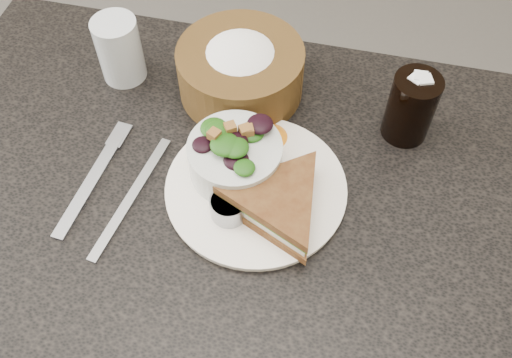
{
  "coord_description": "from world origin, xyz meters",
  "views": [
    {
      "loc": [
        0.14,
        -0.42,
        1.44
      ],
      "look_at": [
        0.04,
        0.02,
        0.78
      ],
      "focal_mm": 40.0,
      "sensor_mm": 36.0,
      "label": 1
    }
  ],
  "objects": [
    {
      "name": "dressing_ramekin",
      "position": [
        0.02,
        -0.03,
        0.78
      ],
      "size": [
        0.06,
        0.06,
        0.03
      ],
      "primitive_type": "cylinder",
      "rotation": [
        0.0,
        0.0,
        0.24
      ],
      "color": "gray",
      "rests_on": "dinner_plate"
    },
    {
      "name": "cola_glass",
      "position": [
        0.24,
        0.18,
        0.81
      ],
      "size": [
        0.08,
        0.08,
        0.12
      ],
      "primitive_type": null,
      "rotation": [
        0.0,
        0.0,
        0.11
      ],
      "color": "black",
      "rests_on": "dining_table"
    },
    {
      "name": "salad_bowl",
      "position": [
        0.01,
        0.05,
        0.8
      ],
      "size": [
        0.16,
        0.16,
        0.08
      ],
      "primitive_type": null,
      "rotation": [
        0.0,
        0.0,
        -0.25
      ],
      "color": "silver",
      "rests_on": "dinner_plate"
    },
    {
      "name": "dinner_plate",
      "position": [
        0.04,
        0.02,
        0.76
      ],
      "size": [
        0.26,
        0.26,
        0.01
      ],
      "primitive_type": "cylinder",
      "color": "white",
      "rests_on": "dining_table"
    },
    {
      "name": "knife",
      "position": [
        -0.13,
        -0.03,
        0.75
      ],
      "size": [
        0.05,
        0.22,
        0.0
      ],
      "primitive_type": "cube",
      "rotation": [
        0.0,
        0.0,
        -0.15
      ],
      "color": "#989BA0",
      "rests_on": "dining_table"
    },
    {
      "name": "dining_table",
      "position": [
        0.0,
        0.0,
        0.38
      ],
      "size": [
        1.0,
        0.7,
        0.75
      ],
      "primitive_type": "cube",
      "color": "black",
      "rests_on": "floor"
    },
    {
      "name": "orange_wedge",
      "position": [
        0.04,
        0.12,
        0.77
      ],
      "size": [
        0.08,
        0.08,
        0.02
      ],
      "primitive_type": "cone",
      "rotation": [
        0.0,
        0.0,
        0.66
      ],
      "color": "orange",
      "rests_on": "dinner_plate"
    },
    {
      "name": "water_glass",
      "position": [
        -0.22,
        0.2,
        0.8
      ],
      "size": [
        0.09,
        0.09,
        0.11
      ],
      "primitive_type": "cylinder",
      "rotation": [
        0.0,
        0.0,
        0.34
      ],
      "color": "silver",
      "rests_on": "dining_table"
    },
    {
      "name": "fork",
      "position": [
        -0.2,
        -0.02,
        0.75
      ],
      "size": [
        0.04,
        0.19,
        0.01
      ],
      "primitive_type": "cube",
      "rotation": [
        0.0,
        0.0,
        -0.09
      ],
      "color": "#9FA3AC",
      "rests_on": "dining_table"
    },
    {
      "name": "sandwich",
      "position": [
        0.08,
        -0.01,
        0.78
      ],
      "size": [
        0.23,
        0.23,
        0.05
      ],
      "primitive_type": null,
      "rotation": [
        0.0,
        0.0,
        -0.42
      ],
      "color": "brown",
      "rests_on": "dinner_plate"
    },
    {
      "name": "bread_basket",
      "position": [
        -0.03,
        0.21,
        0.81
      ],
      "size": [
        0.24,
        0.24,
        0.11
      ],
      "primitive_type": null,
      "rotation": [
        0.0,
        0.0,
        0.23
      ],
      "color": "brown",
      "rests_on": "dining_table"
    }
  ]
}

